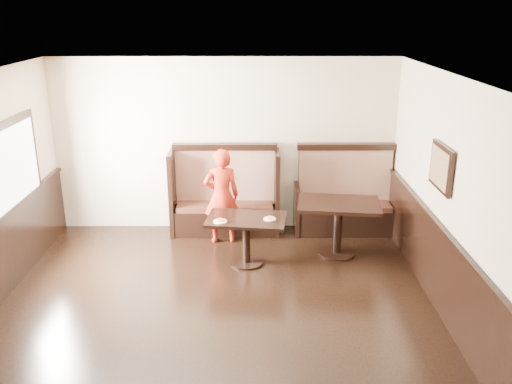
{
  "coord_description": "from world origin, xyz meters",
  "views": [
    {
      "loc": [
        0.46,
        -5.0,
        3.53
      ],
      "look_at": [
        0.5,
        2.35,
        1.0
      ],
      "focal_mm": 38.0,
      "sensor_mm": 36.0,
      "label": 1
    }
  ],
  "objects_px": {
    "table_main": "(246,229)",
    "table_neighbor": "(338,216)",
    "child": "(222,196)",
    "booth_neighbor": "(344,203)",
    "booth_main": "(225,201)"
  },
  "relations": [
    {
      "from": "booth_neighbor",
      "to": "child",
      "type": "relative_size",
      "value": 1.09
    },
    {
      "from": "table_main",
      "to": "table_neighbor",
      "type": "height_order",
      "value": "table_neighbor"
    },
    {
      "from": "table_main",
      "to": "table_neighbor",
      "type": "bearing_deg",
      "value": 19.98
    },
    {
      "from": "table_main",
      "to": "child",
      "type": "distance_m",
      "value": 0.9
    },
    {
      "from": "table_main",
      "to": "child",
      "type": "bearing_deg",
      "value": 123.8
    },
    {
      "from": "booth_main",
      "to": "child",
      "type": "bearing_deg",
      "value": -93.95
    },
    {
      "from": "booth_neighbor",
      "to": "table_neighbor",
      "type": "distance_m",
      "value": 0.95
    },
    {
      "from": "booth_main",
      "to": "child",
      "type": "xyz_separation_m",
      "value": [
        -0.03,
        -0.43,
        0.23
      ]
    },
    {
      "from": "booth_main",
      "to": "table_neighbor",
      "type": "height_order",
      "value": "booth_main"
    },
    {
      "from": "table_main",
      "to": "table_neighbor",
      "type": "distance_m",
      "value": 1.38
    },
    {
      "from": "table_neighbor",
      "to": "child",
      "type": "xyz_separation_m",
      "value": [
        -1.74,
        0.48,
        0.14
      ]
    },
    {
      "from": "table_main",
      "to": "child",
      "type": "height_order",
      "value": "child"
    },
    {
      "from": "booth_main",
      "to": "booth_neighbor",
      "type": "bearing_deg",
      "value": -0.05
    },
    {
      "from": "table_main",
      "to": "booth_neighbor",
      "type": "bearing_deg",
      "value": 44.52
    },
    {
      "from": "table_neighbor",
      "to": "child",
      "type": "relative_size",
      "value": 0.84
    }
  ]
}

